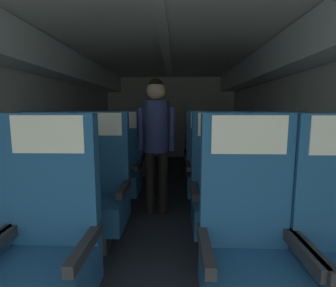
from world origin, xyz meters
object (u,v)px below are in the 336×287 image
(seat_b_left_aisle, at_px, (100,193))
(flight_attendant, at_px, (156,132))
(seat_b_right_window, at_px, (220,195))
(seat_c_right_window, at_px, (206,169))
(seat_a_left_aisle, at_px, (46,250))
(seat_c_right_aisle, at_px, (246,170))
(seat_b_right_aisle, at_px, (276,195))
(seat_d_left_window, at_px, (104,155))
(seat_a_right_window, at_px, (249,253))
(seat_d_right_aisle, at_px, (231,156))
(seat_b_left_window, at_px, (44,193))
(seat_c_left_window, at_px, (82,169))
(seat_d_right_window, at_px, (200,156))
(seat_d_left_aisle, at_px, (134,156))
(seat_c_left_aisle, at_px, (121,169))

(seat_b_left_aisle, distance_m, flight_attendant, 0.99)
(seat_b_right_window, xyz_separation_m, seat_c_right_window, (-0.01, 0.91, 0.00))
(seat_a_left_aisle, height_order, seat_c_right_aisle, same)
(seat_b_right_aisle, bearing_deg, seat_d_left_window, 138.21)
(seat_a_right_window, distance_m, seat_d_right_aisle, 2.73)
(seat_c_right_aisle, height_order, seat_c_right_window, same)
(seat_b_left_window, distance_m, seat_c_right_aisle, 2.20)
(seat_c_right_aisle, xyz_separation_m, seat_d_left_window, (-2.01, 0.92, 0.00))
(seat_c_left_window, distance_m, seat_d_left_window, 0.92)
(seat_b_left_window, bearing_deg, seat_b_left_aisle, 1.73)
(seat_d_right_window, bearing_deg, flight_attendant, -120.81)
(seat_b_left_window, bearing_deg, seat_b_right_aisle, 0.07)
(seat_b_left_aisle, relative_size, seat_d_left_aisle, 1.00)
(seat_d_left_aisle, xyz_separation_m, seat_d_right_window, (1.05, 0.00, 0.00))
(seat_a_left_aisle, height_order, flight_attendant, flight_attendant)
(seat_c_left_window, relative_size, seat_d_left_aisle, 1.00)
(seat_c_right_aisle, bearing_deg, seat_a_left_aisle, -130.60)
(seat_a_left_aisle, distance_m, seat_d_left_aisle, 2.69)
(seat_b_left_window, relative_size, seat_c_right_window, 1.00)
(seat_a_right_window, distance_m, seat_c_left_aisle, 2.07)
(seat_c_left_window, bearing_deg, seat_d_left_aisle, 61.53)
(seat_c_right_aisle, xyz_separation_m, flight_attendant, (-1.08, -0.12, 0.47))
(seat_b_left_window, relative_size, seat_c_right_aisle, 1.00)
(seat_b_left_window, distance_m, seat_b_left_aisle, 0.49)
(seat_c_right_aisle, distance_m, seat_d_left_aisle, 1.77)
(seat_d_right_aisle, height_order, seat_d_right_window, same)
(seat_b_left_window, xyz_separation_m, seat_c_left_window, (0.00, 0.89, 0.00))
(seat_d_right_aisle, bearing_deg, seat_b_right_window, -104.96)
(seat_a_right_window, distance_m, seat_b_left_window, 1.77)
(seat_c_left_aisle, bearing_deg, flight_attendant, -15.19)
(seat_b_right_aisle, bearing_deg, seat_c_right_aisle, 90.26)
(seat_d_left_aisle, bearing_deg, seat_c_left_aisle, -90.83)
(seat_a_left_aisle, bearing_deg, seat_d_left_window, 100.24)
(seat_d_left_window, bearing_deg, seat_b_left_aisle, -74.78)
(seat_b_right_window, height_order, seat_c_left_aisle, same)
(seat_a_right_window, relative_size, seat_d_right_aisle, 1.00)
(seat_b_left_window, height_order, seat_c_left_window, same)
(seat_b_right_aisle, distance_m, seat_d_right_window, 1.86)
(seat_c_right_window, bearing_deg, seat_d_left_window, 149.47)
(seat_c_left_window, xyz_separation_m, seat_d_right_window, (1.55, 0.91, 0.00))
(seat_a_left_aisle, relative_size, seat_b_right_window, 1.00)
(seat_c_left_window, distance_m, seat_c_right_aisle, 2.01)
(seat_d_right_aisle, bearing_deg, seat_c_right_aisle, -90.81)
(seat_d_left_window, bearing_deg, seat_b_right_window, -49.56)
(seat_a_left_aisle, xyz_separation_m, seat_d_left_aisle, (0.00, 2.69, 0.00))
(seat_b_left_aisle, xyz_separation_m, seat_d_left_aisle, (0.00, 1.78, 0.00))
(seat_c_left_window, bearing_deg, seat_c_right_window, 0.50)
(seat_a_right_window, relative_size, seat_b_left_window, 1.00)
(seat_b_right_aisle, relative_size, seat_d_right_window, 1.00)
(seat_b_left_window, height_order, seat_c_right_aisle, same)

